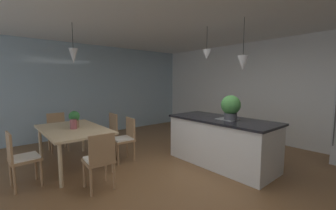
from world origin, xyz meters
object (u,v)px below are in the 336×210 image
(chair_window_end, at_px, (57,130))
(potted_plant_on_island, at_px, (231,106))
(kitchen_island, at_px, (221,141))
(vase_on_dining_table, at_px, (73,124))
(potted_plant_on_table, at_px, (74,118))
(chair_near_right, at_px, (21,157))
(dining_table, at_px, (73,132))
(chair_far_right, at_px, (125,138))
(chair_far_left, at_px, (108,131))
(chair_kitchen_end, at_px, (99,159))

(chair_window_end, relative_size, potted_plant_on_island, 1.89)
(chair_window_end, distance_m, kitchen_island, 3.73)
(vase_on_dining_table, bearing_deg, potted_plant_on_table, 155.59)
(chair_near_right, bearing_deg, vase_on_dining_table, 110.49)
(dining_table, xyz_separation_m, chair_far_right, (0.39, 0.88, -0.19))
(chair_far_left, xyz_separation_m, chair_far_right, (0.77, -0.00, 0.00))
(potted_plant_on_island, bearing_deg, dining_table, -131.45)
(potted_plant_on_island, xyz_separation_m, potted_plant_on_table, (-2.04, -2.17, -0.25))
(chair_window_end, relative_size, chair_near_right, 1.00)
(vase_on_dining_table, bearing_deg, chair_near_right, -69.51)
(dining_table, xyz_separation_m, chair_near_right, (0.39, -0.88, -0.19))
(chair_kitchen_end, distance_m, kitchen_island, 2.29)
(dining_table, distance_m, potted_plant_on_table, 0.26)
(chair_window_end, height_order, chair_far_left, same)
(chair_kitchen_end, xyz_separation_m, chair_near_right, (-0.84, -0.88, 0.00))
(dining_table, height_order, vase_on_dining_table, vase_on_dining_table)
(chair_near_right, bearing_deg, dining_table, 113.71)
(kitchen_island, bearing_deg, potted_plant_on_table, -130.52)
(chair_near_right, xyz_separation_m, vase_on_dining_table, (-0.33, 0.87, 0.34))
(chair_window_end, xyz_separation_m, chair_kitchen_end, (2.45, -0.01, 0.00))
(dining_table, bearing_deg, chair_window_end, 179.89)
(chair_far_left, height_order, chair_far_right, same)
(chair_kitchen_end, xyz_separation_m, chair_far_right, (-0.83, 0.88, 0.00))
(dining_table, bearing_deg, chair_far_right, 66.22)
(dining_table, distance_m, chair_near_right, 0.98)
(chair_near_right, bearing_deg, kitchen_island, 65.93)
(chair_near_right, relative_size, vase_on_dining_table, 4.92)
(kitchen_island, bearing_deg, potted_plant_on_island, -0.00)
(chair_window_end, height_order, potted_plant_on_table, potted_plant_on_table)
(chair_window_end, relative_size, vase_on_dining_table, 4.92)
(chair_near_right, relative_size, chair_far_right, 1.00)
(dining_table, relative_size, kitchen_island, 0.82)
(chair_window_end, height_order, chair_near_right, same)
(chair_far_left, bearing_deg, chair_window_end, -133.69)
(chair_window_end, relative_size, kitchen_island, 0.42)
(chair_kitchen_end, relative_size, vase_on_dining_table, 4.92)
(chair_kitchen_end, relative_size, potted_plant_on_table, 2.74)
(kitchen_island, bearing_deg, chair_kitchen_end, -103.88)
(chair_far_left, bearing_deg, chair_kitchen_end, -28.83)
(chair_kitchen_end, xyz_separation_m, potted_plant_on_island, (0.74, 2.22, 0.68))
(chair_far_right, height_order, vase_on_dining_table, vase_on_dining_table)
(chair_window_end, height_order, chair_far_right, same)
(chair_far_right, bearing_deg, potted_plant_on_island, 40.42)
(chair_far_right, relative_size, potted_plant_on_table, 2.74)
(kitchen_island, relative_size, potted_plant_on_island, 4.51)
(chair_window_end, relative_size, chair_far_left, 1.00)
(chair_window_end, distance_m, chair_kitchen_end, 2.45)
(chair_window_end, distance_m, chair_near_right, 1.84)
(chair_near_right, relative_size, potted_plant_on_table, 2.74)
(vase_on_dining_table, bearing_deg, kitchen_island, 52.49)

